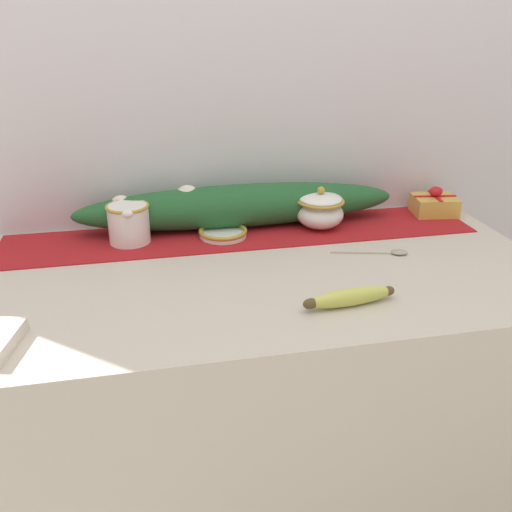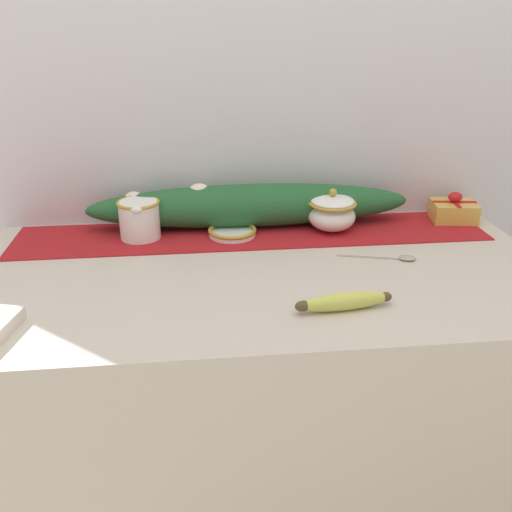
# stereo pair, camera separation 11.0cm
# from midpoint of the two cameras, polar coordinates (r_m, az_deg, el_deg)

# --- Properties ---
(countertop) EXTENTS (1.31, 0.69, 0.90)m
(countertop) POSITION_cam_midpoint_polar(r_m,az_deg,el_deg) (1.52, -1.72, -16.95)
(countertop) COLOR beige
(countertop) RESTS_ON ground_plane
(back_wall) EXTENTS (2.11, 0.04, 2.40)m
(back_wall) POSITION_cam_midpoint_polar(r_m,az_deg,el_deg) (1.54, -4.59, 14.54)
(back_wall) COLOR silver
(back_wall) RESTS_ON ground_plane
(table_runner) EXTENTS (1.21, 0.22, 0.00)m
(table_runner) POSITION_cam_midpoint_polar(r_m,az_deg,el_deg) (1.48, -3.48, 2.20)
(table_runner) COLOR #A8191E
(table_runner) RESTS_ON countertop
(cream_pitcher) EXTENTS (0.11, 0.12, 0.10)m
(cream_pitcher) POSITION_cam_midpoint_polar(r_m,az_deg,el_deg) (1.45, -14.75, 3.28)
(cream_pitcher) COLOR white
(cream_pitcher) RESTS_ON countertop
(sugar_bowl) EXTENTS (0.12, 0.12, 0.11)m
(sugar_bowl) POSITION_cam_midpoint_polar(r_m,az_deg,el_deg) (1.50, 4.37, 4.60)
(sugar_bowl) COLOR white
(sugar_bowl) RESTS_ON countertop
(small_dish) EXTENTS (0.12, 0.12, 0.02)m
(small_dish) POSITION_cam_midpoint_polar(r_m,az_deg,el_deg) (1.46, -5.48, 2.30)
(small_dish) COLOR white
(small_dish) RESTS_ON countertop
(banana) EXTENTS (0.20, 0.06, 0.04)m
(banana) POSITION_cam_midpoint_polar(r_m,az_deg,el_deg) (1.12, 6.61, -4.19)
(banana) COLOR #CCD156
(banana) RESTS_ON countertop
(spoon) EXTENTS (0.18, 0.06, 0.01)m
(spoon) POSITION_cam_midpoint_polar(r_m,az_deg,el_deg) (1.38, 11.43, 0.32)
(spoon) COLOR #A89E89
(spoon) RESTS_ON countertop
(gift_box) EXTENTS (0.13, 0.12, 0.08)m
(gift_box) POSITION_cam_midpoint_polar(r_m,az_deg,el_deg) (1.67, 15.62, 4.97)
(gift_box) COLOR gold
(gift_box) RESTS_ON countertop
(poinsettia_garland) EXTENTS (0.85, 0.12, 0.12)m
(poinsettia_garland) POSITION_cam_midpoint_polar(r_m,az_deg,el_deg) (1.51, -3.94, 5.05)
(poinsettia_garland) COLOR #235B2D
(poinsettia_garland) RESTS_ON countertop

